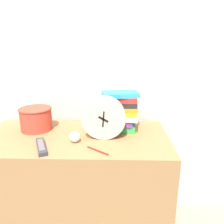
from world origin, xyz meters
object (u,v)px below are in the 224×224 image
object	(u,v)px
tv_remote	(41,146)
crumpled_paper_ball	(75,137)
desk_clock	(104,118)
pen	(98,151)
book_stack	(119,112)
basket	(36,118)

from	to	relation	value
tv_remote	crumpled_paper_ball	size ratio (longest dim) A/B	3.18
crumpled_paper_ball	desk_clock	bearing A→B (deg)	18.75
crumpled_paper_ball	pen	xyz separation A→B (m)	(0.13, -0.10, -0.03)
tv_remote	crumpled_paper_ball	bearing A→B (deg)	27.30
book_stack	tv_remote	xyz separation A→B (m)	(-0.39, -0.27, -0.10)
desk_clock	crumpled_paper_ball	bearing A→B (deg)	-161.25
crumpled_paper_ball	pen	bearing A→B (deg)	-38.40
crumpled_paper_ball	basket	bearing A→B (deg)	146.97
book_stack	tv_remote	world-z (taller)	book_stack
desk_clock	tv_remote	bearing A→B (deg)	-156.80
desk_clock	crumpled_paper_ball	xyz separation A→B (m)	(-0.15, -0.05, -0.09)
basket	crumpled_paper_ball	world-z (taller)	basket
book_stack	crumpled_paper_ball	bearing A→B (deg)	-140.92
desk_clock	pen	world-z (taller)	desk_clock
desk_clock	tv_remote	size ratio (longest dim) A/B	1.29
tv_remote	pen	distance (m)	0.29
desk_clock	basket	size ratio (longest dim) A/B	1.24
basket	crumpled_paper_ball	xyz separation A→B (m)	(0.27, -0.17, -0.04)
desk_clock	pen	size ratio (longest dim) A/B	2.13
book_stack	basket	bearing A→B (deg)	-178.08
pen	book_stack	bearing A→B (deg)	70.67
book_stack	crumpled_paper_ball	world-z (taller)	book_stack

